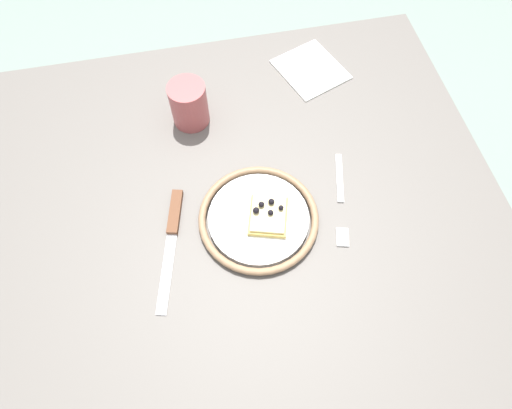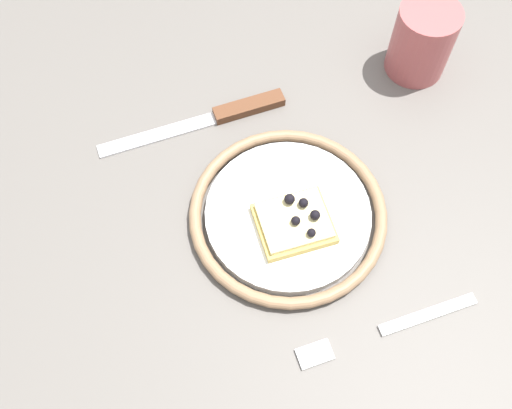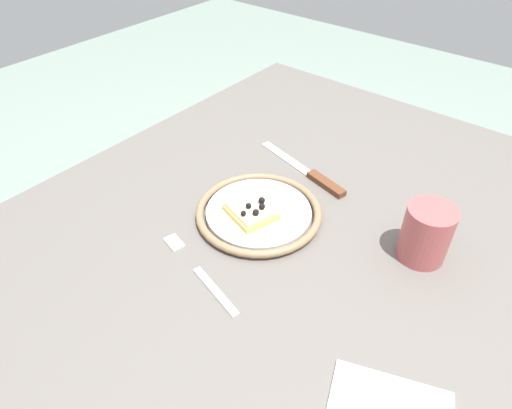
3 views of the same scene
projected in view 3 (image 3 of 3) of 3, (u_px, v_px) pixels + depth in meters
dining_table at (293, 247)px, 0.87m from camera, size 1.05×0.88×0.76m
plate at (259, 212)px, 0.80m from camera, size 0.22×0.22×0.02m
pizza_slice_near at (251, 211)px, 0.79m from camera, size 0.09×0.10×0.03m
knife at (315, 177)px, 0.89m from camera, size 0.08×0.24×0.01m
fork at (199, 272)px, 0.70m from camera, size 0.07×0.20×0.00m
cup at (426, 233)px, 0.70m from camera, size 0.08×0.08×0.10m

